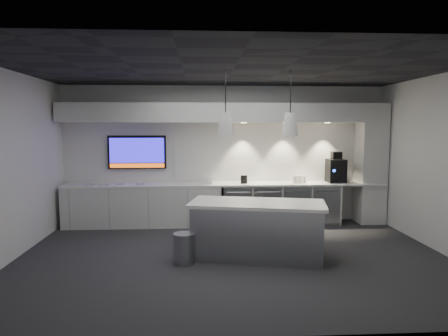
{
  "coord_description": "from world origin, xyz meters",
  "views": [
    {
      "loc": [
        -0.51,
        -6.3,
        2.12
      ],
      "look_at": [
        -0.09,
        1.1,
        1.34
      ],
      "focal_mm": 32.0,
      "sensor_mm": 36.0,
      "label": 1
    }
  ],
  "objects": [
    {
      "name": "tray_c",
      "position": [
        -2.21,
        2.15,
        0.91
      ],
      "size": [
        0.19,
        0.19,
        0.02
      ],
      "primitive_type": "cube",
      "rotation": [
        0.0,
        0.0,
        0.25
      ],
      "color": "#A0A0A0",
      "rests_on": "back_counter"
    },
    {
      "name": "pendant_right",
      "position": [
        0.9,
        -0.03,
        2.15
      ],
      "size": [
        0.25,
        0.25,
        1.06
      ],
      "color": "silver",
      "rests_on": "ceiling"
    },
    {
      "name": "wall_tv",
      "position": [
        -1.9,
        2.45,
        1.56
      ],
      "size": [
        1.25,
        0.07,
        0.72
      ],
      "color": "black",
      "rests_on": "wall_back"
    },
    {
      "name": "ceiling",
      "position": [
        0.0,
        0.0,
        3.0
      ],
      "size": [
        7.0,
        7.0,
        0.0
      ],
      "primitive_type": "plane",
      "rotation": [
        3.14,
        0.0,
        0.0
      ],
      "color": "black",
      "rests_on": "wall_back"
    },
    {
      "name": "island",
      "position": [
        0.39,
        -0.03,
        0.46
      ],
      "size": [
        2.29,
        1.36,
        0.91
      ],
      "rotation": [
        0.0,
        0.0,
        -0.22
      ],
      "color": "gray",
      "rests_on": "floor"
    },
    {
      "name": "sign_black",
      "position": [
        0.4,
        2.1,
        0.99
      ],
      "size": [
        0.14,
        0.05,
        0.18
      ],
      "primitive_type": "cube",
      "rotation": [
        0.0,
        0.0,
        0.22
      ],
      "color": "black",
      "rests_on": "back_counter"
    },
    {
      "name": "fridge_unit_d",
      "position": [
        2.14,
        2.17,
        0.42
      ],
      "size": [
        0.6,
        0.61,
        0.85
      ],
      "primitive_type": "cube",
      "color": "gray",
      "rests_on": "floor"
    },
    {
      "name": "wall_back",
      "position": [
        0.0,
        2.5,
        1.5
      ],
      "size": [
        7.0,
        0.0,
        7.0
      ],
      "primitive_type": "plane",
      "rotation": [
        1.57,
        0.0,
        0.0
      ],
      "color": "silver",
      "rests_on": "floor"
    },
    {
      "name": "wall_left",
      "position": [
        -3.5,
        0.0,
        1.5
      ],
      "size": [
        0.0,
        7.0,
        7.0
      ],
      "primitive_type": "plane",
      "rotation": [
        1.57,
        0.0,
        1.57
      ],
      "color": "silver",
      "rests_on": "floor"
    },
    {
      "name": "fridge_unit_b",
      "position": [
        0.88,
        2.17,
        0.42
      ],
      "size": [
        0.6,
        0.61,
        0.85
      ],
      "primitive_type": "cube",
      "color": "gray",
      "rests_on": "floor"
    },
    {
      "name": "backsplash",
      "position": [
        1.2,
        2.48,
        1.55
      ],
      "size": [
        4.6,
        0.03,
        1.3
      ],
      "primitive_type": "cube",
      "color": "silver",
      "rests_on": "wall_back"
    },
    {
      "name": "tray_d",
      "position": [
        -1.8,
        2.13,
        0.91
      ],
      "size": [
        0.2,
        0.2,
        0.02
      ],
      "primitive_type": "cube",
      "rotation": [
        0.0,
        0.0,
        0.31
      ],
      "color": "#A0A0A0",
      "rests_on": "back_counter"
    },
    {
      "name": "fridge_unit_a",
      "position": [
        0.25,
        2.17,
        0.42
      ],
      "size": [
        0.6,
        0.61,
        0.85
      ],
      "primitive_type": "cube",
      "color": "gray",
      "rests_on": "floor"
    },
    {
      "name": "sign_white",
      "position": [
        -0.37,
        2.07,
        0.97
      ],
      "size": [
        0.18,
        0.03,
        0.14
      ],
      "primitive_type": "cube",
      "rotation": [
        0.0,
        0.0,
        -0.04
      ],
      "color": "white",
      "rests_on": "back_counter"
    },
    {
      "name": "floor",
      "position": [
        0.0,
        0.0,
        0.0
      ],
      "size": [
        7.0,
        7.0,
        0.0
      ],
      "primitive_type": "plane",
      "color": "#2B2B2D",
      "rests_on": "ground"
    },
    {
      "name": "tray_b",
      "position": [
        -2.54,
        2.08,
        0.91
      ],
      "size": [
        0.2,
        0.2,
        0.02
      ],
      "primitive_type": "cube",
      "rotation": [
        0.0,
        0.0,
        0.33
      ],
      "color": "#A0A0A0",
      "rests_on": "back_counter"
    },
    {
      "name": "soffit",
      "position": [
        0.0,
        2.2,
        2.4
      ],
      "size": [
        6.9,
        0.6,
        0.4
      ],
      "primitive_type": "cube",
      "color": "silver",
      "rests_on": "wall_back"
    },
    {
      "name": "pendant_left",
      "position": [
        -0.13,
        -0.03,
        2.15
      ],
      "size": [
        0.25,
        0.25,
        1.06
      ],
      "color": "silver",
      "rests_on": "ceiling"
    },
    {
      "name": "column",
      "position": [
        3.2,
        2.2,
        1.3
      ],
      "size": [
        0.55,
        0.55,
        2.6
      ],
      "primitive_type": "cube",
      "color": "silver",
      "rests_on": "floor"
    },
    {
      "name": "fridge_unit_c",
      "position": [
        1.51,
        2.17,
        0.42
      ],
      "size": [
        0.6,
        0.61,
        0.85
      ],
      "primitive_type": "cube",
      "color": "gray",
      "rests_on": "floor"
    },
    {
      "name": "back_counter",
      "position": [
        0.0,
        2.17,
        0.88
      ],
      "size": [
        6.8,
        0.65,
        0.04
      ],
      "primitive_type": "cube",
      "color": "white",
      "rests_on": "left_base_cabinets"
    },
    {
      "name": "wall_right",
      "position": [
        3.5,
        0.0,
        1.5
      ],
      "size": [
        0.0,
        7.0,
        7.0
      ],
      "primitive_type": "plane",
      "rotation": [
        1.57,
        0.0,
        -1.57
      ],
      "color": "silver",
      "rests_on": "floor"
    },
    {
      "name": "bin",
      "position": [
        -0.78,
        -0.24,
        0.24
      ],
      "size": [
        0.42,
        0.42,
        0.47
      ],
      "primitive_type": "cylinder",
      "rotation": [
        0.0,
        0.0,
        -0.29
      ],
      "color": "gray",
      "rests_on": "floor"
    },
    {
      "name": "left_base_cabinets",
      "position": [
        -1.75,
        2.17,
        0.43
      ],
      "size": [
        3.3,
        0.63,
        0.86
      ],
      "primitive_type": "cube",
      "color": "silver",
      "rests_on": "floor"
    },
    {
      "name": "coffee_machine",
      "position": [
        2.43,
        2.2,
        1.17
      ],
      "size": [
        0.38,
        0.54,
        0.67
      ],
      "rotation": [
        0.0,
        0.0,
        -0.02
      ],
      "color": "black",
      "rests_on": "back_counter"
    },
    {
      "name": "tray_a",
      "position": [
        -2.83,
        2.12,
        0.91
      ],
      "size": [
        0.18,
        0.18,
        0.02
      ],
      "primitive_type": "cube",
      "rotation": [
        0.0,
        0.0,
        0.16
      ],
      "color": "#A0A0A0",
      "rests_on": "back_counter"
    },
    {
      "name": "cup_cluster",
      "position": [
        1.6,
        2.14,
        0.98
      ],
      "size": [
        0.28,
        0.18,
        0.15
      ],
      "primitive_type": null,
      "color": "silver",
      "rests_on": "back_counter"
    },
    {
      "name": "wall_front",
      "position": [
        0.0,
        -2.5,
        1.5
      ],
      "size": [
        7.0,
        0.0,
        7.0
      ],
      "primitive_type": "plane",
      "rotation": [
        -1.57,
        0.0,
        0.0
      ],
      "color": "silver",
      "rests_on": "floor"
    }
  ]
}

